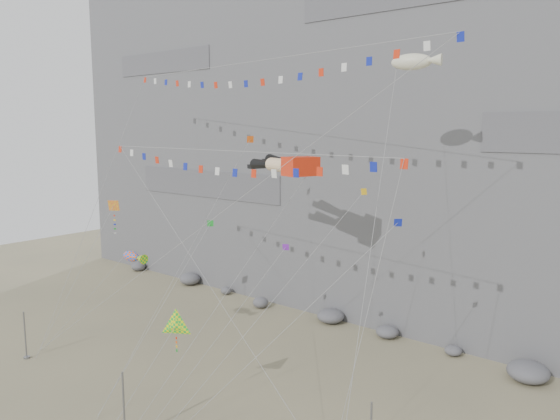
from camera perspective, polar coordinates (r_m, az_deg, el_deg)
name	(u,v)px	position (r m, az deg, el deg)	size (l,w,h in m)	color
ground	(196,387)	(41.31, -8.73, -17.84)	(120.00, 120.00, 0.00)	gray
cliff	(411,66)	(63.30, 13.52, 14.40)	(80.00, 28.00, 50.00)	slate
talus_boulders	(331,316)	(52.97, 5.32, -11.00)	(60.00, 3.00, 1.20)	slate
anchor_pole_left	(25,335)	(49.05, -25.09, -11.76)	(0.12, 0.12, 3.89)	slate
anchor_pole_center	(124,407)	(35.04, -16.00, -19.20)	(0.12, 0.12, 4.35)	slate
legs_kite	(285,165)	(42.38, 0.58, 4.76)	(8.10, 20.03, 22.71)	red
flag_banner_upper	(254,62)	(44.67, -2.77, 15.22)	(35.56, 15.31, 29.56)	red
flag_banner_lower	(226,151)	(37.87, -5.69, 6.16)	(27.98, 5.61, 20.95)	red
harlequin_kite	(113,206)	(48.31, -17.01, 0.40)	(2.40, 8.00, 13.72)	#F81B34
fish_windsock	(131,256)	(45.95, -15.32, -4.70)	(7.50, 5.54, 11.02)	#FF570D
delta_kite	(175,326)	(35.65, -10.87, -11.83)	(2.07, 6.65, 8.34)	#F3EC0C
blimp_windsock	(411,63)	(38.40, 13.57, 14.73)	(4.41, 12.73, 25.52)	beige
small_kite_a	(248,143)	(46.13, -3.35, 6.99)	(2.59, 17.40, 24.12)	#F45C14
small_kite_b	(283,251)	(37.63, 0.29, -4.31)	(2.96, 11.17, 14.85)	purple
small_kite_c	(208,227)	(40.66, -7.52, -1.80)	(1.05, 10.32, 14.88)	green
small_kite_d	(358,198)	(37.70, 8.18, 1.21)	(5.44, 15.58, 21.06)	yellow
small_kite_e	(392,228)	(32.70, 11.67, -1.84)	(10.17, 9.91, 18.46)	#121F9E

